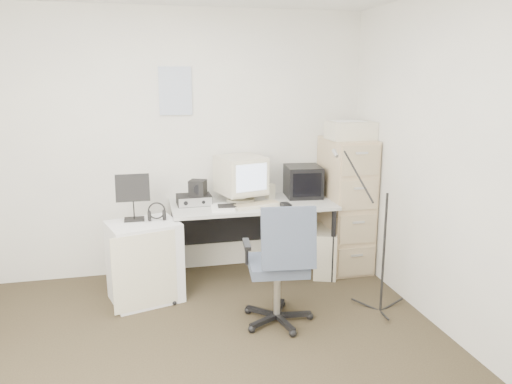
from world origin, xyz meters
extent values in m
cube|color=#33281A|center=(0.00, 0.00, -0.01)|extent=(3.60, 3.60, 0.01)
cube|color=beige|center=(0.00, 1.80, 1.25)|extent=(3.60, 0.02, 2.50)
cube|color=beige|center=(0.00, -1.80, 1.25)|extent=(3.60, 0.02, 2.50)
cube|color=beige|center=(1.80, 0.00, 1.25)|extent=(0.02, 3.60, 2.50)
cube|color=white|center=(-0.02, 1.79, 1.75)|extent=(0.30, 0.02, 0.44)
cube|color=tan|center=(1.58, 1.48, 0.65)|extent=(0.40, 0.60, 1.30)
cube|color=beige|center=(1.58, 1.43, 1.38)|extent=(0.43, 0.30, 0.17)
cube|color=#B9BAAF|center=(0.63, 1.45, 0.36)|extent=(1.50, 0.70, 0.73)
cube|color=beige|center=(0.54, 1.53, 0.94)|extent=(0.48, 0.50, 0.43)
cube|color=black|center=(1.17, 1.59, 0.88)|extent=(0.37, 0.38, 0.30)
cube|color=beige|center=(0.84, 1.58, 0.80)|extent=(0.10, 0.10, 0.14)
cube|color=beige|center=(0.64, 1.31, 0.74)|extent=(0.47, 0.27, 0.02)
cube|color=black|center=(0.89, 1.22, 0.75)|extent=(0.08, 0.13, 0.04)
cube|color=black|center=(0.09, 1.51, 0.77)|extent=(0.32, 0.23, 0.09)
cube|color=black|center=(0.13, 1.49, 0.89)|extent=(0.18, 0.18, 0.14)
cube|color=white|center=(0.33, 1.30, 0.74)|extent=(0.23, 0.30, 0.02)
cube|color=beige|center=(1.34, 1.38, 0.22)|extent=(0.36, 0.52, 0.44)
cube|color=slate|center=(0.61, 0.51, 0.49)|extent=(0.63, 0.63, 0.98)
cube|color=silver|center=(-0.38, 1.15, 0.35)|extent=(0.66, 0.58, 0.69)
cube|color=black|center=(-0.44, 1.25, 0.89)|extent=(0.31, 0.22, 0.41)
torus|color=black|center=(-0.26, 1.20, 0.74)|extent=(0.20, 0.20, 0.03)
cylinder|color=black|center=(1.50, 0.50, 0.65)|extent=(0.02, 0.02, 1.30)
camera|label=1|loc=(-0.36, -2.95, 1.88)|focal=35.00mm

